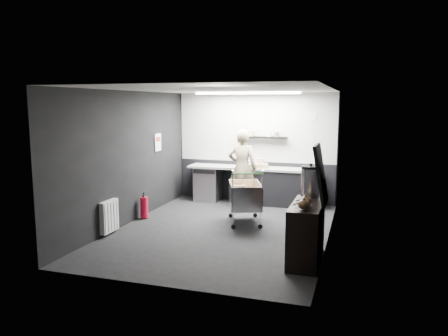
% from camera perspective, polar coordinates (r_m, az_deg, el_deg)
% --- Properties ---
extents(floor, '(5.50, 5.50, 0.00)m').
position_cam_1_polar(floor, '(8.58, -0.21, -8.11)').
color(floor, black).
rests_on(floor, ground).
extents(ceiling, '(5.50, 5.50, 0.00)m').
position_cam_1_polar(ceiling, '(8.22, -0.22, 10.22)').
color(ceiling, silver).
rests_on(ceiling, wall_back).
extents(wall_back, '(5.50, 0.00, 5.50)m').
position_cam_1_polar(wall_back, '(10.93, 4.16, 2.69)').
color(wall_back, black).
rests_on(wall_back, floor).
extents(wall_front, '(5.50, 0.00, 5.50)m').
position_cam_1_polar(wall_front, '(5.77, -8.53, -2.63)').
color(wall_front, black).
rests_on(wall_front, floor).
extents(wall_left, '(0.00, 5.50, 5.50)m').
position_cam_1_polar(wall_left, '(9.10, -12.32, 1.34)').
color(wall_left, black).
rests_on(wall_left, floor).
extents(wall_right, '(0.00, 5.50, 5.50)m').
position_cam_1_polar(wall_right, '(7.93, 13.70, 0.26)').
color(wall_right, black).
rests_on(wall_right, floor).
extents(kitchen_wall_panel, '(3.95, 0.02, 1.70)m').
position_cam_1_polar(kitchen_wall_panel, '(10.87, 4.16, 5.31)').
color(kitchen_wall_panel, '#BABBB6').
rests_on(kitchen_wall_panel, wall_back).
extents(dado_panel, '(3.95, 0.02, 1.00)m').
position_cam_1_polar(dado_panel, '(11.03, 4.09, -1.71)').
color(dado_panel, black).
rests_on(dado_panel, wall_back).
extents(floating_shelf, '(1.20, 0.22, 0.04)m').
position_cam_1_polar(floating_shelf, '(10.73, 5.06, 4.02)').
color(floating_shelf, black).
rests_on(floating_shelf, wall_back).
extents(wall_clock, '(0.20, 0.03, 0.20)m').
position_cam_1_polar(wall_clock, '(10.61, 11.59, 6.70)').
color(wall_clock, silver).
rests_on(wall_clock, wall_back).
extents(poster, '(0.02, 0.30, 0.40)m').
position_cam_1_polar(poster, '(10.21, -8.64, 3.34)').
color(poster, white).
rests_on(poster, wall_left).
extents(poster_red_band, '(0.02, 0.22, 0.10)m').
position_cam_1_polar(poster_red_band, '(10.20, -8.63, 3.73)').
color(poster_red_band, '#B32116').
rests_on(poster_red_band, poster).
extents(radiator, '(0.10, 0.50, 0.60)m').
position_cam_1_polar(radiator, '(8.49, -14.76, -6.12)').
color(radiator, silver).
rests_on(radiator, wall_left).
extents(ceiling_strip, '(2.40, 0.20, 0.04)m').
position_cam_1_polar(ceiling_strip, '(10.00, 3.04, 9.74)').
color(ceiling_strip, white).
rests_on(ceiling_strip, ceiling).
extents(prep_counter, '(3.20, 0.61, 0.90)m').
position_cam_1_polar(prep_counter, '(10.71, 4.41, -2.26)').
color(prep_counter, black).
rests_on(prep_counter, floor).
extents(person, '(0.69, 0.47, 1.85)m').
position_cam_1_polar(person, '(10.26, 2.39, -0.06)').
color(person, beige).
rests_on(person, floor).
extents(shopping_cart, '(0.93, 1.22, 1.13)m').
position_cam_1_polar(shopping_cart, '(8.96, 2.72, -3.83)').
color(shopping_cart, silver).
rests_on(shopping_cart, floor).
extents(sideboard, '(0.52, 1.22, 1.83)m').
position_cam_1_polar(sideboard, '(6.96, 10.84, -7.25)').
color(sideboard, black).
rests_on(sideboard, floor).
extents(fire_extinguisher, '(0.17, 0.17, 0.55)m').
position_cam_1_polar(fire_extinguisher, '(9.49, -10.37, -4.97)').
color(fire_extinguisher, red).
rests_on(fire_extinguisher, floor).
extents(cardboard_box, '(0.58, 0.50, 0.10)m').
position_cam_1_polar(cardboard_box, '(10.58, 4.38, 0.31)').
color(cardboard_box, tan).
rests_on(cardboard_box, prep_counter).
extents(pink_tub, '(0.23, 0.23, 0.23)m').
position_cam_1_polar(pink_tub, '(10.61, 4.66, 0.68)').
color(pink_tub, beige).
rests_on(pink_tub, prep_counter).
extents(white_container, '(0.23, 0.20, 0.17)m').
position_cam_1_polar(white_container, '(10.61, 3.65, 0.53)').
color(white_container, silver).
rests_on(white_container, prep_counter).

